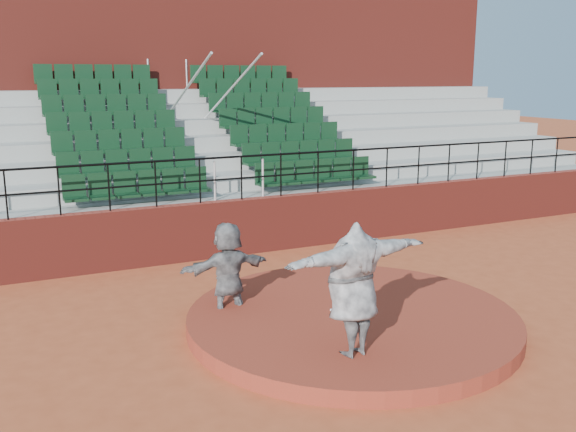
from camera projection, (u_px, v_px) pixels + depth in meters
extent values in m
plane|color=#A84726|center=(352.00, 326.00, 10.75)|extent=(90.00, 90.00, 0.00)
cylinder|color=maroon|center=(352.00, 319.00, 10.73)|extent=(5.50, 5.50, 0.25)
cube|color=white|center=(348.00, 308.00, 10.83)|extent=(0.60, 0.15, 0.03)
cube|color=maroon|center=(242.00, 227.00, 15.02)|extent=(24.00, 0.30, 1.30)
cylinder|color=black|center=(241.00, 156.00, 14.67)|extent=(24.00, 0.05, 0.05)
cylinder|color=black|center=(242.00, 178.00, 14.77)|extent=(24.00, 0.04, 0.04)
cylinder|color=black|center=(6.00, 195.00, 12.68)|extent=(0.04, 0.04, 1.00)
cylinder|color=black|center=(59.00, 191.00, 13.10)|extent=(0.04, 0.04, 1.00)
cylinder|color=black|center=(109.00, 188.00, 13.52)|extent=(0.04, 0.04, 1.00)
cylinder|color=black|center=(156.00, 184.00, 13.94)|extent=(0.04, 0.04, 1.00)
cylinder|color=black|center=(200.00, 181.00, 14.36)|extent=(0.04, 0.04, 1.00)
cylinder|color=black|center=(242.00, 178.00, 14.77)|extent=(0.04, 0.04, 1.00)
cylinder|color=black|center=(281.00, 175.00, 15.19)|extent=(0.04, 0.04, 1.00)
cylinder|color=black|center=(318.00, 173.00, 15.61)|extent=(0.04, 0.04, 1.00)
cylinder|color=black|center=(353.00, 170.00, 16.03)|extent=(0.04, 0.04, 1.00)
cylinder|color=black|center=(387.00, 168.00, 16.45)|extent=(0.04, 0.04, 1.00)
cylinder|color=black|center=(419.00, 165.00, 16.87)|extent=(0.04, 0.04, 1.00)
cylinder|color=black|center=(449.00, 163.00, 17.29)|extent=(0.04, 0.04, 1.00)
cylinder|color=black|center=(478.00, 161.00, 17.71)|extent=(0.04, 0.04, 1.00)
cylinder|color=black|center=(505.00, 159.00, 18.13)|extent=(0.04, 0.04, 1.00)
cylinder|color=black|center=(531.00, 157.00, 18.55)|extent=(0.04, 0.04, 1.00)
cylinder|color=black|center=(556.00, 155.00, 18.97)|extent=(0.04, 0.04, 1.00)
cube|color=gray|center=(234.00, 222.00, 15.53)|extent=(24.00, 0.85, 1.30)
cube|color=black|center=(139.00, 187.00, 14.38)|extent=(3.30, 0.48, 0.72)
cube|color=black|center=(316.00, 174.00, 16.26)|extent=(3.30, 0.48, 0.72)
cube|color=gray|center=(222.00, 207.00, 16.24)|extent=(24.00, 0.85, 1.70)
cube|color=black|center=(130.00, 165.00, 15.04)|extent=(3.30, 0.48, 0.72)
cube|color=black|center=(301.00, 155.00, 16.93)|extent=(3.30, 0.48, 0.72)
cube|color=gray|center=(211.00, 194.00, 16.94)|extent=(24.00, 0.85, 2.10)
cube|color=black|center=(121.00, 144.00, 15.70)|extent=(3.30, 0.48, 0.72)
cube|color=black|center=(287.00, 137.00, 17.59)|extent=(3.30, 0.48, 0.72)
cube|color=gray|center=(200.00, 182.00, 17.65)|extent=(24.00, 0.85, 2.50)
cube|color=black|center=(114.00, 126.00, 16.37)|extent=(3.30, 0.48, 0.72)
cube|color=black|center=(274.00, 120.00, 18.26)|extent=(3.30, 0.48, 0.72)
cube|color=gray|center=(191.00, 170.00, 18.36)|extent=(24.00, 0.85, 2.90)
cube|color=black|center=(107.00, 108.00, 17.03)|extent=(3.30, 0.48, 0.72)
cube|color=black|center=(263.00, 105.00, 18.92)|extent=(3.30, 0.48, 0.72)
cube|color=gray|center=(182.00, 160.00, 19.06)|extent=(24.00, 0.85, 3.30)
cube|color=black|center=(101.00, 92.00, 17.70)|extent=(3.30, 0.48, 0.72)
cube|color=black|center=(251.00, 91.00, 19.58)|extent=(3.30, 0.48, 0.72)
cube|color=gray|center=(174.00, 150.00, 19.77)|extent=(24.00, 0.85, 3.70)
cube|color=black|center=(95.00, 77.00, 18.36)|extent=(3.30, 0.48, 0.72)
cube|color=black|center=(241.00, 77.00, 20.25)|extent=(3.30, 0.48, 0.72)
cylinder|color=silver|center=(176.00, 103.00, 16.94)|extent=(0.06, 5.97, 2.46)
cylinder|color=silver|center=(219.00, 102.00, 17.44)|extent=(0.06, 5.97, 2.46)
cube|color=maroon|center=(156.00, 93.00, 21.10)|extent=(24.00, 3.00, 7.10)
imported|color=black|center=(353.00, 289.00, 8.90)|extent=(2.43, 0.96, 1.93)
imported|color=black|center=(228.00, 271.00, 10.90)|extent=(1.62, 0.61, 1.72)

